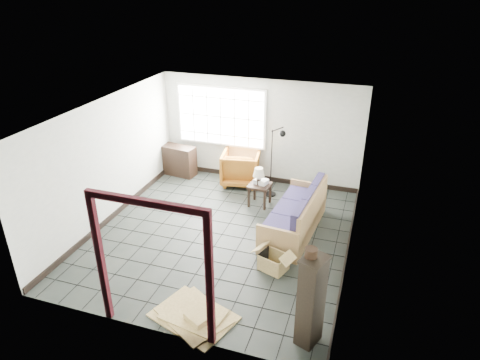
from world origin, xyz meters
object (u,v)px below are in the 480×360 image
(armchair, at_px, (241,166))
(tall_shelf, at_px, (311,301))
(side_table, at_px, (260,188))
(futon_sofa, at_px, (297,217))

(armchair, relative_size, tall_shelf, 0.65)
(armchair, height_order, side_table, armchair)
(side_table, distance_m, tall_shelf, 4.10)
(tall_shelf, bearing_deg, side_table, 136.54)
(futon_sofa, bearing_deg, armchair, 139.87)
(armchair, bearing_deg, futon_sofa, 125.39)
(futon_sofa, relative_size, armchair, 2.39)
(armchair, bearing_deg, side_table, 119.29)
(futon_sofa, bearing_deg, side_table, 145.32)
(futon_sofa, height_order, armchair, futon_sofa)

